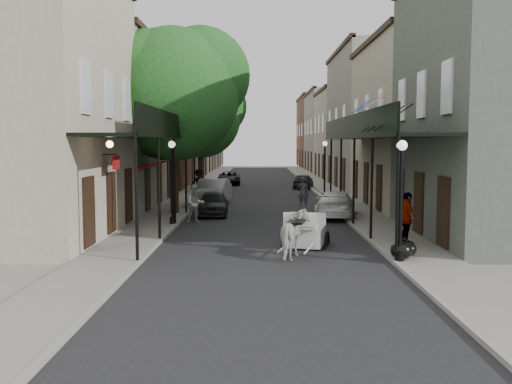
{
  "coord_description": "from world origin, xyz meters",
  "views": [
    {
      "loc": [
        -0.27,
        -19.34,
        3.76
      ],
      "look_at": [
        -0.36,
        5.41,
        1.6
      ],
      "focal_mm": 40.0,
      "sensor_mm": 36.0,
      "label": 1
    }
  ],
  "objects_px": {
    "tree_far": "(206,115)",
    "pedestrian_sidewalk_right": "(407,218)",
    "lamppost_left": "(172,181)",
    "horse": "(295,234)",
    "car_left_near": "(213,203)",
    "tree_near": "(182,89)",
    "car_left_far": "(229,178)",
    "lamppost_right_far": "(325,168)",
    "car_right_near": "(335,204)",
    "car_left_mid": "(212,192)",
    "car_right_far": "(303,181)",
    "lamppost_right_near": "(401,199)",
    "carriage": "(307,218)",
    "pedestrian_sidewalk_left": "(199,183)",
    "pedestrian_walking": "(195,204)"
  },
  "relations": [
    {
      "from": "lamppost_left",
      "to": "car_right_near",
      "type": "relative_size",
      "value": 0.81
    },
    {
      "from": "tree_far",
      "to": "pedestrian_walking",
      "type": "xyz_separation_m",
      "value": [
        1.04,
        -17.06,
        -4.94
      ]
    },
    {
      "from": "lamppost_right_near",
      "to": "car_left_mid",
      "type": "relative_size",
      "value": 0.78
    },
    {
      "from": "lamppost_left",
      "to": "horse",
      "type": "relative_size",
      "value": 2.03
    },
    {
      "from": "tree_far",
      "to": "car_left_near",
      "type": "xyz_separation_m",
      "value": [
        1.65,
        -14.36,
        -5.2
      ]
    },
    {
      "from": "lamppost_left",
      "to": "pedestrian_sidewalk_right",
      "type": "relative_size",
      "value": 1.98
    },
    {
      "from": "car_left_mid",
      "to": "car_right_far",
      "type": "bearing_deg",
      "value": 68.57
    },
    {
      "from": "carriage",
      "to": "car_left_mid",
      "type": "relative_size",
      "value": 0.54
    },
    {
      "from": "lamppost_right_near",
      "to": "horse",
      "type": "relative_size",
      "value": 2.03
    },
    {
      "from": "tree_near",
      "to": "pedestrian_walking",
      "type": "relative_size",
      "value": 5.38
    },
    {
      "from": "tree_far",
      "to": "lamppost_right_far",
      "type": "height_order",
      "value": "tree_far"
    },
    {
      "from": "tree_near",
      "to": "car_left_far",
      "type": "relative_size",
      "value": 2.26
    },
    {
      "from": "carriage",
      "to": "car_right_far",
      "type": "xyz_separation_m",
      "value": [
        1.91,
        25.73,
        -0.4
      ]
    },
    {
      "from": "tree_far",
      "to": "lamppost_left",
      "type": "xyz_separation_m",
      "value": [
        0.15,
        -18.18,
        -3.79
      ]
    },
    {
      "from": "car_left_mid",
      "to": "car_right_near",
      "type": "bearing_deg",
      "value": -34.14
    },
    {
      "from": "tree_near",
      "to": "pedestrian_sidewalk_right",
      "type": "height_order",
      "value": "tree_near"
    },
    {
      "from": "tree_near",
      "to": "pedestrian_sidewalk_right",
      "type": "bearing_deg",
      "value": -45.38
    },
    {
      "from": "pedestrian_walking",
      "to": "car_left_near",
      "type": "distance_m",
      "value": 2.78
    },
    {
      "from": "lamppost_right_far",
      "to": "car_right_far",
      "type": "distance_m",
      "value": 9.21
    },
    {
      "from": "carriage",
      "to": "pedestrian_walking",
      "type": "height_order",
      "value": "carriage"
    },
    {
      "from": "lamppost_right_far",
      "to": "lamppost_right_near",
      "type": "bearing_deg",
      "value": -90.0
    },
    {
      "from": "car_left_near",
      "to": "tree_far",
      "type": "bearing_deg",
      "value": 95.11
    },
    {
      "from": "pedestrian_sidewalk_right",
      "to": "car_right_far",
      "type": "bearing_deg",
      "value": -5.44
    },
    {
      "from": "lamppost_right_near",
      "to": "pedestrian_sidewalk_left",
      "type": "xyz_separation_m",
      "value": [
        -8.3,
        20.35,
        -1.0
      ]
    },
    {
      "from": "lamppost_right_near",
      "to": "car_right_far",
      "type": "xyz_separation_m",
      "value": [
        -0.68,
        29.07,
        -1.44
      ]
    },
    {
      "from": "car_left_mid",
      "to": "car_right_far",
      "type": "xyz_separation_m",
      "value": [
        6.42,
        12.59,
        -0.18
      ]
    },
    {
      "from": "tree_far",
      "to": "pedestrian_sidewalk_right",
      "type": "relative_size",
      "value": 4.59
    },
    {
      "from": "car_left_near",
      "to": "car_left_mid",
      "type": "distance_m",
      "value": 4.69
    },
    {
      "from": "tree_far",
      "to": "car_right_near",
      "type": "height_order",
      "value": "tree_far"
    },
    {
      "from": "horse",
      "to": "pedestrian_walking",
      "type": "height_order",
      "value": "pedestrian_walking"
    },
    {
      "from": "tree_far",
      "to": "car_left_far",
      "type": "height_order",
      "value": "tree_far"
    },
    {
      "from": "pedestrian_sidewalk_left",
      "to": "pedestrian_sidewalk_right",
      "type": "height_order",
      "value": "pedestrian_sidewalk_right"
    },
    {
      "from": "carriage",
      "to": "car_left_mid",
      "type": "distance_m",
      "value": 13.9
    },
    {
      "from": "lamppost_left",
      "to": "car_left_mid",
      "type": "xyz_separation_m",
      "value": [
        1.1,
        8.49,
        -1.27
      ]
    },
    {
      "from": "lamppost_left",
      "to": "tree_near",
      "type": "bearing_deg",
      "value": 91.34
    },
    {
      "from": "carriage",
      "to": "car_left_near",
      "type": "xyz_separation_m",
      "value": [
        -4.11,
        8.47,
        -0.37
      ]
    },
    {
      "from": "lamppost_right_far",
      "to": "horse",
      "type": "relative_size",
      "value": 2.03
    },
    {
      "from": "tree_far",
      "to": "carriage",
      "type": "bearing_deg",
      "value": -75.85
    },
    {
      "from": "car_left_near",
      "to": "horse",
      "type": "bearing_deg",
      "value": -73.26
    },
    {
      "from": "tree_far",
      "to": "pedestrian_sidewalk_right",
      "type": "bearing_deg",
      "value": -68.31
    },
    {
      "from": "lamppost_right_far",
      "to": "pedestrian_sidewalk_right",
      "type": "relative_size",
      "value": 1.98
    },
    {
      "from": "carriage",
      "to": "pedestrian_sidewalk_left",
      "type": "bearing_deg",
      "value": 122.17
    },
    {
      "from": "tree_near",
      "to": "car_left_far",
      "type": "distance_m",
      "value": 21.86
    },
    {
      "from": "carriage",
      "to": "car_left_near",
      "type": "bearing_deg",
      "value": 129.49
    },
    {
      "from": "horse",
      "to": "car_left_near",
      "type": "distance_m",
      "value": 11.38
    },
    {
      "from": "lamppost_right_near",
      "to": "pedestrian_sidewalk_right",
      "type": "height_order",
      "value": "lamppost_right_near"
    },
    {
      "from": "lamppost_right_far",
      "to": "car_left_near",
      "type": "relative_size",
      "value": 0.99
    },
    {
      "from": "horse",
      "to": "car_right_near",
      "type": "height_order",
      "value": "horse"
    },
    {
      "from": "lamppost_right_far",
      "to": "car_left_near",
      "type": "distance_m",
      "value": 10.67
    },
    {
      "from": "lamppost_right_far",
      "to": "car_left_mid",
      "type": "distance_m",
      "value": 8.02
    }
  ]
}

